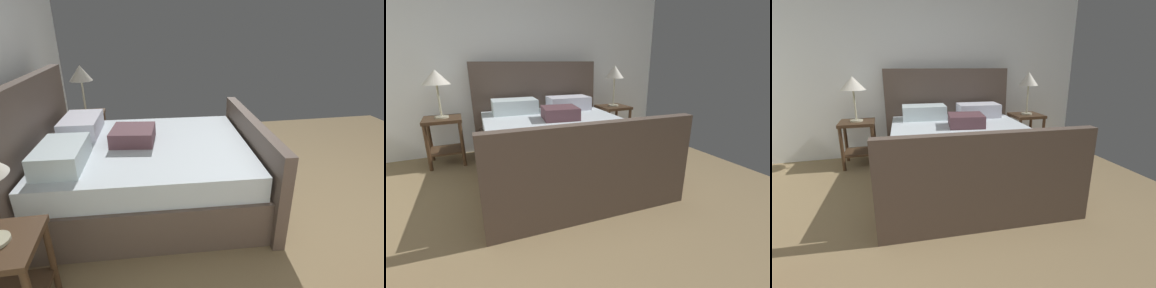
{
  "view_description": "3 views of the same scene",
  "coord_description": "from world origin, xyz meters",
  "views": [
    {
      "loc": [
        -2.23,
        1.6,
        1.72
      ],
      "look_at": [
        0.63,
        1.1,
        0.49
      ],
      "focal_mm": 27.55,
      "sensor_mm": 36.0,
      "label": 1
    },
    {
      "loc": [
        -0.58,
        -1.15,
        1.28
      ],
      "look_at": [
        0.44,
        1.09,
        0.49
      ],
      "focal_mm": 24.39,
      "sensor_mm": 36.0,
      "label": 2
    },
    {
      "loc": [
        -0.37,
        -1.3,
        1.32
      ],
      "look_at": [
        0.36,
        1.34,
        0.51
      ],
      "focal_mm": 25.32,
      "sensor_mm": 36.0,
      "label": 3
    }
  ],
  "objects": [
    {
      "name": "nightstand_right",
      "position": [
        1.61,
        2.32,
        0.4
      ],
      "size": [
        0.44,
        0.44,
        0.6
      ],
      "color": "#432D1C",
      "rests_on": "ground"
    },
    {
      "name": "ground_plane",
      "position": [
        0.0,
        0.0,
        -0.01
      ],
      "size": [
        5.17,
        5.56,
        0.02
      ],
      "primitive_type": "cube",
      "color": "olive"
    },
    {
      "name": "table_lamp_right",
      "position": [
        1.61,
        2.32,
        1.1
      ],
      "size": [
        0.28,
        0.28,
        0.61
      ],
      "color": "#B7B293",
      "rests_on": "nightstand_right"
    },
    {
      "name": "bed",
      "position": [
        0.41,
        1.62,
        0.36
      ],
      "size": [
        1.88,
        2.23,
        1.27
      ],
      "color": "brown",
      "rests_on": "ground"
    },
    {
      "name": "nightstand_left",
      "position": [
        -0.8,
        2.44,
        0.4
      ],
      "size": [
        0.44,
        0.44,
        0.6
      ],
      "color": "#432D1C",
      "rests_on": "ground"
    }
  ]
}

